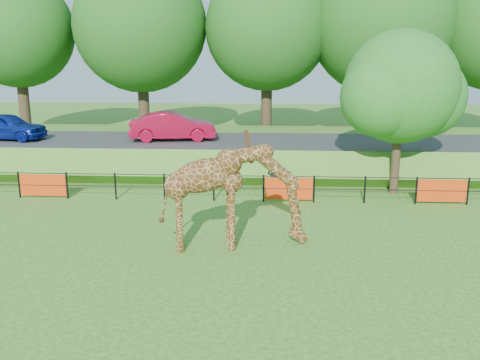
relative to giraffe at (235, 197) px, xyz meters
The scene contains 10 objects.
ground 3.61m from the giraffe, 111.49° to the right, with size 90.00×90.00×0.00m, color #2F5F17.
giraffe is the anchor object (origin of this frame).
perimeter_fence 5.24m from the giraffe, 103.33° to the left, with size 28.07×0.10×1.10m, color black, non-canonical shape.
embankment 12.59m from the giraffe, 95.41° to the left, with size 40.00×9.00×1.30m, color #2F5F17.
road 11.06m from the giraffe, 96.14° to the left, with size 40.00×5.00×0.12m, color #313134.
car_blue 16.28m from the giraffe, 139.20° to the left, with size 1.60×3.99×1.36m, color #152CAE.
car_red 11.57m from the giraffe, 109.40° to the left, with size 1.50×4.30×1.42m, color #C20D35.
visitor 6.04m from the giraffe, 78.13° to the left, with size 0.54×0.35×1.48m, color black.
tree_east 9.60m from the giraffe, 45.93° to the left, with size 5.40×4.71×6.76m.
bg_tree_line 19.81m from the giraffe, 87.87° to the left, with size 37.30×8.80×11.82m.
Camera 1 is at (2.18, -12.59, 6.10)m, focal length 40.00 mm.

